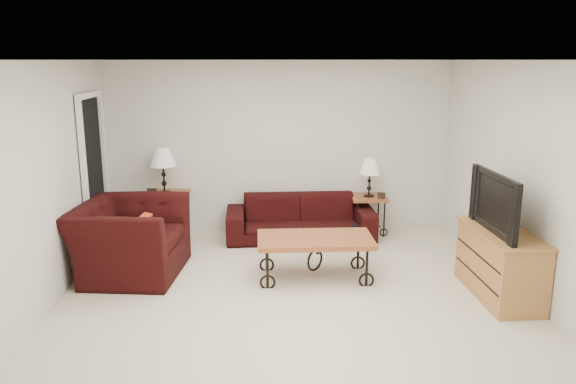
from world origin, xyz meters
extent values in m
plane|color=beige|center=(0.00, 0.00, 0.00)|extent=(5.00, 5.00, 0.00)
cube|color=silver|center=(0.00, 2.50, 1.25)|extent=(5.00, 0.02, 2.50)
cube|color=silver|center=(0.00, -2.50, 1.25)|extent=(5.00, 0.02, 2.50)
cube|color=silver|center=(-2.50, 0.00, 1.25)|extent=(0.02, 5.00, 2.50)
cube|color=silver|center=(2.50, 0.00, 1.25)|extent=(0.02, 5.00, 2.50)
plane|color=white|center=(0.00, 0.00, 2.50)|extent=(5.00, 5.00, 0.00)
cube|color=black|center=(-2.47, 1.65, 1.02)|extent=(0.08, 0.94, 2.04)
imported|color=black|center=(0.26, 2.02, 0.31)|extent=(2.09, 0.82, 0.61)
cube|color=brown|center=(-1.66, 2.20, 0.33)|extent=(0.69, 0.69, 0.65)
cube|color=brown|center=(1.28, 2.20, 0.28)|extent=(0.54, 0.54, 0.56)
cube|color=black|center=(-1.81, 2.05, 0.71)|extent=(0.13, 0.02, 0.11)
cube|color=black|center=(1.43, 2.05, 0.61)|extent=(0.11, 0.04, 0.09)
cube|color=brown|center=(0.30, 0.52, 0.25)|extent=(1.34, 0.74, 0.50)
imported|color=black|center=(-1.88, 0.80, 0.43)|extent=(1.32, 1.47, 0.86)
cube|color=#AF3716|center=(-1.73, 0.75, 0.52)|extent=(0.15, 0.40, 0.39)
cube|color=#AA7F3F|center=(2.23, -0.12, 0.37)|extent=(0.51, 1.22, 0.73)
imported|color=black|center=(2.21, -0.12, 1.05)|extent=(0.14, 1.09, 0.63)
ellipsoid|color=black|center=(1.06, 1.84, 0.24)|extent=(0.43, 0.37, 0.47)
camera|label=1|loc=(-0.43, -5.60, 2.50)|focal=34.75mm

